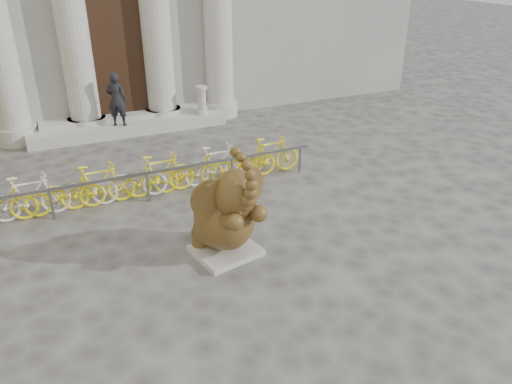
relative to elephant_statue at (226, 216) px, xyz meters
name	(u,v)px	position (x,y,z in m)	size (l,w,h in m)	color
ground	(247,312)	(-0.31, -1.70, -0.83)	(80.00, 80.00, 0.00)	#474442
entrance_steps	(129,126)	(-0.31, 7.70, -0.65)	(6.00, 1.20, 0.36)	#A8A59E
elephant_statue	(226,216)	(0.00, 0.00, 0.00)	(1.50, 1.79, 2.29)	#A8A59E
bike_rack	(144,177)	(-0.86, 3.01, -0.33)	(8.23, 0.53, 1.00)	slate
pedestrian	(117,99)	(-0.64, 7.35, 0.33)	(0.58, 0.38, 1.60)	black
balustrade_post	(202,101)	(2.02, 7.40, -0.06)	(0.37, 0.37, 0.90)	#A8A59E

